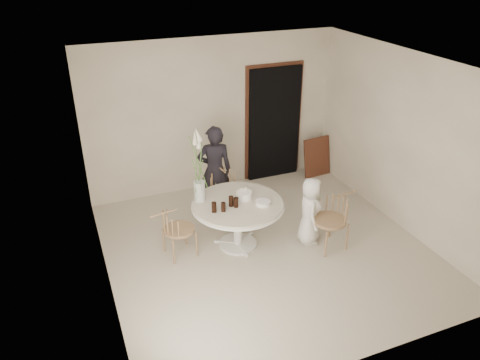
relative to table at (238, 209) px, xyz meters
name	(u,v)px	position (x,y,z in m)	size (l,w,h in m)	color
ground	(266,249)	(0.35, -0.25, -0.62)	(4.50, 4.50, 0.00)	#BFB4A3
room_shell	(269,148)	(0.35, -0.25, 1.00)	(4.50, 4.50, 4.50)	silver
doorway	(274,124)	(1.50, 1.94, 0.43)	(1.00, 0.10, 2.10)	black
door_trim	(273,120)	(1.50, 1.98, 0.49)	(1.12, 0.03, 2.22)	#5C2B1F
table	(238,209)	(0.00, 0.00, 0.00)	(1.33, 1.33, 0.73)	white
picture_frame	(317,157)	(2.29, 1.64, -0.24)	(0.56, 0.04, 0.75)	#5C2B1F
chair_far	(222,186)	(0.09, 0.90, -0.07)	(0.51, 0.54, 0.84)	#A07857
chair_right	(336,213)	(1.33, -0.52, -0.07)	(0.54, 0.50, 0.84)	#A07857
chair_left	(172,227)	(-0.96, 0.09, -0.12)	(0.50, 0.47, 0.77)	#A07857
girl	(215,170)	(0.02, 1.06, 0.14)	(0.55, 0.36, 1.52)	black
boy	(310,211)	(1.03, -0.29, -0.09)	(0.51, 0.33, 1.04)	white
birthday_cake	(244,195)	(0.13, 0.08, 0.17)	(0.23, 0.23, 0.16)	white
cola_tumbler_a	(223,207)	(-0.27, -0.15, 0.18)	(0.06, 0.06, 0.14)	black
cola_tumbler_b	(231,201)	(-0.12, -0.06, 0.19)	(0.07, 0.07, 0.15)	black
cola_tumbler_c	(214,207)	(-0.40, -0.12, 0.19)	(0.07, 0.07, 0.15)	black
cola_tumbler_d	(236,202)	(-0.07, -0.11, 0.19)	(0.07, 0.07, 0.15)	black
plate_stack	(263,203)	(0.31, -0.19, 0.14)	(0.21, 0.21, 0.05)	white
flower_vase	(199,176)	(-0.48, 0.27, 0.51)	(0.16, 0.16, 1.12)	silver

